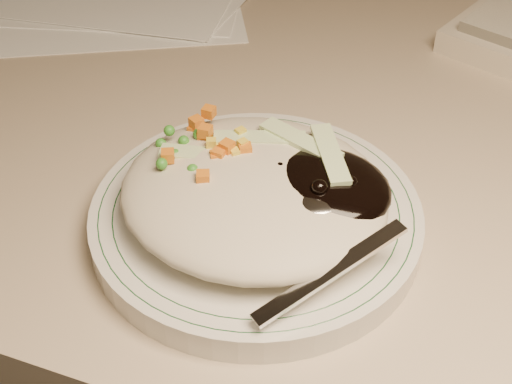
% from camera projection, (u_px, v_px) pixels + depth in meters
% --- Properties ---
extents(desk, '(1.40, 0.70, 0.74)m').
position_uv_depth(desk, '(395.00, 270.00, 0.77)').
color(desk, tan).
rests_on(desk, ground).
extents(plate, '(0.24, 0.24, 0.02)m').
position_uv_depth(plate, '(256.00, 219.00, 0.53)').
color(plate, silver).
rests_on(plate, desk).
extents(plate_rim, '(0.23, 0.23, 0.00)m').
position_uv_depth(plate_rim, '(256.00, 209.00, 0.52)').
color(plate_rim, '#144723').
rests_on(plate_rim, plate).
extents(meal, '(0.21, 0.19, 0.05)m').
position_uv_depth(meal, '(261.00, 188.00, 0.51)').
color(meal, '#BEB59A').
rests_on(meal, plate).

